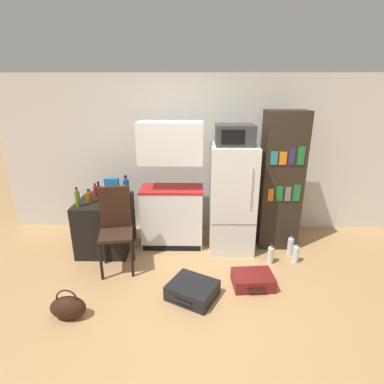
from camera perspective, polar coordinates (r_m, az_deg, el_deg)
ground_plane at (r=3.43m, az=0.04°, el=-20.82°), size 24.00×24.00×0.00m
wall_back at (r=4.74m, az=2.90°, el=7.00°), size 6.40×0.10×2.42m
side_table at (r=4.46m, az=-16.13°, el=-5.93°), size 0.69×0.76×0.74m
kitchen_hutch at (r=4.25m, az=-3.87°, el=0.02°), size 0.88×0.47×1.79m
refrigerator at (r=4.21m, az=7.61°, el=-1.26°), size 0.61×0.65×1.50m
microwave at (r=3.99m, az=8.16°, el=10.72°), size 0.50×0.40×0.27m
bookshelf at (r=4.37m, az=16.51°, el=1.95°), size 0.55×0.41×1.94m
bottle_olive_oil at (r=4.16m, az=-20.97°, el=-1.16°), size 0.06×0.06×0.26m
bottle_amber_beer at (r=4.25m, az=-19.00°, el=-0.92°), size 0.09×0.09×0.19m
bottle_milk_white at (r=4.43m, az=-16.06°, el=0.25°), size 0.07×0.07×0.20m
bottle_blue_soda at (r=4.40m, az=-12.41°, el=0.98°), size 0.09×0.09×0.29m
bottle_ketchup_red at (r=4.48m, az=-17.90°, el=0.21°), size 0.06×0.06×0.19m
bottle_wine_dark at (r=4.22m, az=-17.26°, el=-0.27°), size 0.06×0.06×0.29m
bowl at (r=4.11m, az=-15.92°, el=-2.19°), size 0.14×0.14×0.04m
cereal_box at (r=4.27m, az=-14.95°, el=0.60°), size 0.19×0.07×0.30m
chair at (r=3.88m, az=-14.35°, el=-5.57°), size 0.47×0.47×1.06m
suitcase_large_flat at (r=3.49m, az=0.15°, el=-18.19°), size 0.64×0.61×0.17m
suitcase_small_flat at (r=3.73m, az=11.49°, el=-16.09°), size 0.49×0.39×0.16m
handbag at (r=3.45m, az=-22.54°, el=-19.62°), size 0.36×0.20×0.33m
water_bottle_front at (r=4.44m, az=18.22°, el=-9.74°), size 0.08×0.08×0.31m
water_bottle_middle at (r=4.17m, az=14.74°, el=-11.49°), size 0.08×0.08×0.29m
water_bottle_back at (r=4.28m, az=19.13°, el=-11.08°), size 0.08×0.08×0.30m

